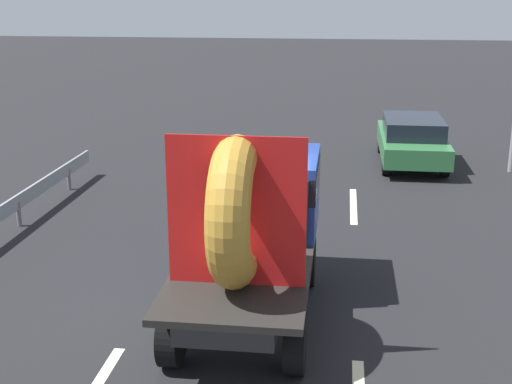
# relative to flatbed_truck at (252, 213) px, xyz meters

# --- Properties ---
(ground_plane) EXTENTS (120.00, 120.00, 0.00)m
(ground_plane) POSITION_rel_flatbed_truck_xyz_m (-0.39, -0.17, -1.59)
(ground_plane) COLOR black
(flatbed_truck) EXTENTS (2.02, 4.74, 3.18)m
(flatbed_truck) POSITION_rel_flatbed_truck_xyz_m (0.00, 0.00, 0.00)
(flatbed_truck) COLOR black
(flatbed_truck) RESTS_ON ground_plane
(distant_sedan) EXTENTS (1.83, 4.26, 1.39)m
(distant_sedan) POSITION_rel_flatbed_truck_xyz_m (3.43, 9.92, -0.84)
(distant_sedan) COLOR black
(distant_sedan) RESTS_ON ground_plane
(lane_dash_left_far) EXTENTS (0.16, 2.18, 0.01)m
(lane_dash_left_far) POSITION_rel_flatbed_truck_xyz_m (-1.71, 5.90, -1.58)
(lane_dash_left_far) COLOR beige
(lane_dash_left_far) RESTS_ON ground_plane
(lane_dash_right_far) EXTENTS (0.16, 2.80, 0.01)m
(lane_dash_right_far) POSITION_rel_flatbed_truck_xyz_m (1.71, 5.60, -1.58)
(lane_dash_right_far) COLOR beige
(lane_dash_right_far) RESTS_ON ground_plane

